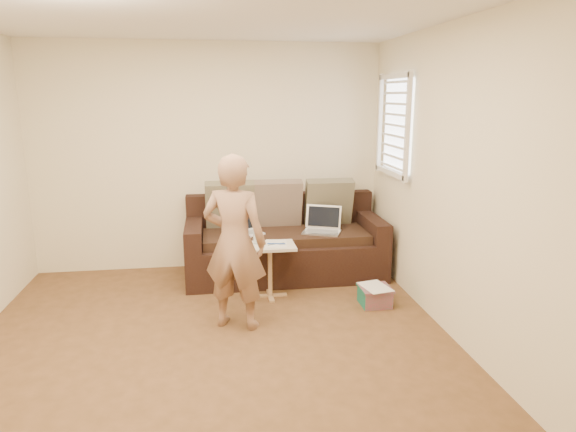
% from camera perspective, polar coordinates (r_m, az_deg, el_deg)
% --- Properties ---
extents(floor, '(4.50, 4.50, 0.00)m').
position_cam_1_polar(floor, '(4.23, -8.19, -15.16)').
color(floor, '#51381E').
rests_on(floor, ground).
extents(ceiling, '(4.50, 4.50, 0.00)m').
position_cam_1_polar(ceiling, '(3.77, -9.59, 22.21)').
color(ceiling, white).
rests_on(ceiling, wall_back).
extents(wall_back, '(4.00, 0.00, 4.00)m').
position_cam_1_polar(wall_back, '(6.01, -8.84, 6.42)').
color(wall_back, beige).
rests_on(wall_back, ground).
extents(wall_front, '(4.00, 0.00, 4.00)m').
position_cam_1_polar(wall_front, '(1.63, -8.83, -12.48)').
color(wall_front, beige).
rests_on(wall_front, ground).
extents(wall_right, '(0.00, 4.50, 4.50)m').
position_cam_1_polar(wall_right, '(4.27, 19.10, 3.07)').
color(wall_right, beige).
rests_on(wall_right, ground).
extents(window_blinds, '(0.12, 0.88, 1.08)m').
position_cam_1_polar(window_blinds, '(5.57, 11.79, 9.89)').
color(window_blinds, white).
rests_on(window_blinds, wall_right).
extents(sofa, '(2.20, 0.95, 0.85)m').
position_cam_1_polar(sofa, '(5.77, -0.36, -2.57)').
color(sofa, black).
rests_on(sofa, ground).
extents(pillow_left, '(0.55, 0.29, 0.57)m').
position_cam_1_polar(pillow_left, '(5.86, -6.50, 1.24)').
color(pillow_left, brown).
rests_on(pillow_left, sofa).
extents(pillow_mid, '(0.55, 0.27, 0.57)m').
position_cam_1_polar(pillow_mid, '(5.89, -1.14, 1.39)').
color(pillow_mid, brown).
rests_on(pillow_mid, sofa).
extents(pillow_right, '(0.55, 0.28, 0.57)m').
position_cam_1_polar(pillow_right, '(5.99, 4.57, 1.55)').
color(pillow_right, brown).
rests_on(pillow_right, sofa).
extents(laptop_silver, '(0.48, 0.43, 0.27)m').
position_cam_1_polar(laptop_silver, '(5.68, 3.77, -1.88)').
color(laptop_silver, '#B7BABC').
rests_on(laptop_silver, sofa).
extents(laptop_white, '(0.41, 0.38, 0.24)m').
position_cam_1_polar(laptop_white, '(5.61, -4.61, -2.09)').
color(laptop_white, white).
rests_on(laptop_white, sofa).
extents(person, '(0.66, 0.56, 1.54)m').
position_cam_1_polar(person, '(4.42, -5.99, -2.95)').
color(person, '#986B53').
rests_on(person, ground).
extents(side_table, '(0.50, 0.35, 0.55)m').
position_cam_1_polar(side_table, '(5.20, -2.02, -6.13)').
color(side_table, silver).
rests_on(side_table, ground).
extents(drinking_glass, '(0.07, 0.07, 0.12)m').
position_cam_1_polar(drinking_glass, '(5.14, -3.52, -2.46)').
color(drinking_glass, silver).
rests_on(drinking_glass, side_table).
extents(scissors, '(0.20, 0.14, 0.02)m').
position_cam_1_polar(scissors, '(5.11, -1.32, -3.13)').
color(scissors, silver).
rests_on(scissors, side_table).
extents(paper_on_table, '(0.25, 0.33, 0.00)m').
position_cam_1_polar(paper_on_table, '(5.14, -1.33, -3.10)').
color(paper_on_table, white).
rests_on(paper_on_table, side_table).
extents(striped_box, '(0.30, 0.30, 0.19)m').
position_cam_1_polar(striped_box, '(5.13, 9.68, -8.76)').
color(striped_box, '#C61D47').
rests_on(striped_box, ground).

